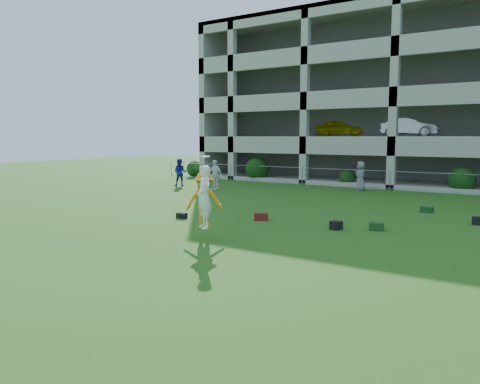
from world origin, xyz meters
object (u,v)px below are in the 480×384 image
Objects in this scene: bystander_a at (180,172)px; crate_d at (336,225)px; bystander_c at (361,176)px; bystander_b at (215,175)px; frisbee_contest at (204,199)px; parking_garage at (425,101)px.

crate_d is at bearing -60.51° from bystander_a.
bystander_b is at bearing -89.40° from bystander_c.
bystander_a is 3.25m from bystander_b.
crate_d is (3.32, -12.10, -0.75)m from bystander_c.
bystander_a is 16.45m from frisbee_contest.
bystander_c is 12.57m from crate_d.
bystander_a is at bearing -179.78° from bystander_b.
crate_d is at bearing -13.03° from bystander_c.
bystander_c is (7.77, 4.30, -0.03)m from bystander_b.
frisbee_contest is (-3.01, -3.72, 1.13)m from crate_d.
frisbee_contest is at bearing -77.21° from bystander_a.
bystander_b is 14.07m from frisbee_contest.
bystander_b is 0.06× the size of parking_garage.
bystander_c is at bearing 91.14° from frisbee_contest.
bystander_b is at bearing -121.82° from parking_garage.
frisbee_contest reaches higher than bystander_a.
crate_d is (11.09, -7.80, -0.78)m from bystander_b.
bystander_a is at bearing -130.91° from parking_garage.
parking_garage is (12.29, 14.18, 5.10)m from bystander_a.
parking_garage reaches higher than bystander_b.
bystander_a is 0.77× the size of frisbee_contest.
bystander_a reaches higher than bystander_c.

